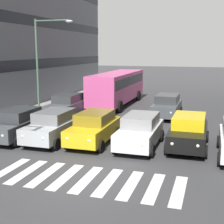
{
  "coord_description": "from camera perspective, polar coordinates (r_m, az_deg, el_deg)",
  "views": [
    {
      "loc": [
        -4.56,
        11.23,
        5.05
      ],
      "look_at": [
        0.73,
        -5.71,
        1.63
      ],
      "focal_mm": 51.88,
      "sensor_mm": 36.0,
      "label": 1
    }
  ],
  "objects": [
    {
      "name": "car_3",
      "position": [
        17.68,
        -3.16,
        -2.73
      ],
      "size": [
        2.02,
        4.44,
        1.72
      ],
      "color": "gold",
      "rests_on": "ground_plane"
    },
    {
      "name": "bus_behind_traffic",
      "position": [
        29.87,
        1.01,
        4.77
      ],
      "size": [
        2.78,
        10.5,
        3.0
      ],
      "color": "#DB5193",
      "rests_on": "ground_plane"
    },
    {
      "name": "car_4",
      "position": [
        18.34,
        -10.25,
        -2.4
      ],
      "size": [
        2.02,
        4.44,
        1.72
      ],
      "color": "#B2B7BC",
      "rests_on": "ground_plane"
    },
    {
      "name": "car_1",
      "position": [
        17.26,
        13.34,
        -3.35
      ],
      "size": [
        2.02,
        4.44,
        1.72
      ],
      "color": "black",
      "rests_on": "ground_plane"
    },
    {
      "name": "car_5",
      "position": [
        19.28,
        -16.25,
        -2.01
      ],
      "size": [
        2.02,
        4.44,
        1.72
      ],
      "color": "#474C51",
      "rests_on": "ground_plane"
    },
    {
      "name": "car_2",
      "position": [
        17.01,
        4.98,
        -3.31
      ],
      "size": [
        2.02,
        4.44,
        1.72
      ],
      "color": "silver",
      "rests_on": "ground_plane"
    },
    {
      "name": "car_row2_1",
      "position": [
        24.79,
        9.67,
        1.08
      ],
      "size": [
        2.02,
        4.44,
        1.72
      ],
      "color": "#474C51",
      "rests_on": "ground_plane"
    },
    {
      "name": "crosswalk_markings",
      "position": [
        13.13,
        -4.49,
        -11.72
      ],
      "size": [
        7.65,
        2.8,
        0.01
      ],
      "color": "silver",
      "rests_on": "ground_plane"
    },
    {
      "name": "ground_plane",
      "position": [
        13.13,
        -4.49,
        -11.74
      ],
      "size": [
        180.0,
        180.0,
        0.0
      ],
      "primitive_type": "plane",
      "color": "#38383A"
    },
    {
      "name": "street_lamp_right",
      "position": [
        25.65,
        -12.09,
        9.6
      ],
      "size": [
        3.15,
        0.28,
        7.19
      ],
      "color": "#4C6B56",
      "rests_on": "sidewalk_right"
    },
    {
      "name": "car_row2_0",
      "position": [
        24.98,
        -7.89,
        1.2
      ],
      "size": [
        2.02,
        4.44,
        1.72
      ],
      "color": "#474C51",
      "rests_on": "ground_plane"
    },
    {
      "name": "building_right_block_0",
      "position": [
        35.72,
        -18.16,
        17.47
      ],
      "size": [
        9.77,
        27.27,
        18.91
      ],
      "color": "slate",
      "rests_on": "ground_plane"
    }
  ]
}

